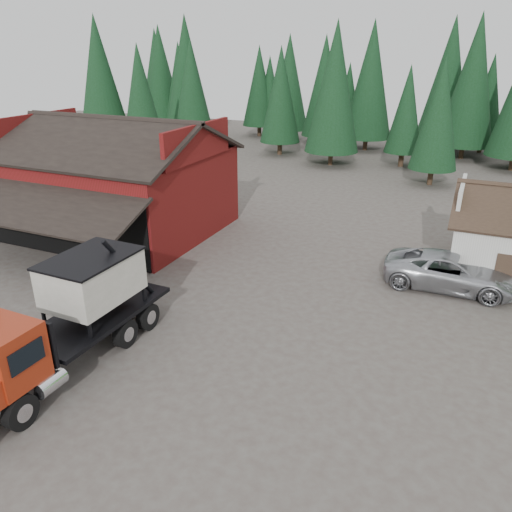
% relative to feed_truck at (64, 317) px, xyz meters
% --- Properties ---
extents(ground, '(120.00, 120.00, 0.00)m').
position_rel_feed_truck_xyz_m(ground, '(3.17, 2.97, -2.02)').
color(ground, '#4E443E').
rests_on(ground, ground).
extents(red_barn, '(12.80, 13.63, 7.18)m').
position_rel_feed_truck_xyz_m(red_barn, '(-7.83, 12.87, 0.67)').
color(red_barn, maroon).
rests_on(red_barn, ground).
extents(conifer_backdrop, '(76.00, 16.00, 16.00)m').
position_rel_feed_truck_xyz_m(conifer_backdrop, '(3.17, 44.97, -2.02)').
color(conifer_backdrop, black).
rests_on(conifer_backdrop, ground).
extents(near_pine_a, '(4.40, 4.40, 11.40)m').
position_rel_feed_truck_xyz_m(near_pine_a, '(-18.83, 30.97, 4.37)').
color(near_pine_a, '#382619').
rests_on(near_pine_a, ground).
extents(near_pine_b, '(3.96, 3.96, 10.40)m').
position_rel_feed_truck_xyz_m(near_pine_b, '(9.17, 32.97, 3.87)').
color(near_pine_b, '#382619').
rests_on(near_pine_b, ground).
extents(near_pine_d, '(5.28, 5.28, 13.40)m').
position_rel_feed_truck_xyz_m(near_pine_d, '(-0.83, 36.97, 5.38)').
color(near_pine_d, '#382619').
rests_on(near_pine_d, ground).
extents(feed_truck, '(2.83, 9.60, 4.31)m').
position_rel_feed_truck_xyz_m(feed_truck, '(0.00, 0.00, 0.00)').
color(feed_truck, black).
rests_on(feed_truck, ground).
extents(silver_car, '(6.32, 2.97, 1.75)m').
position_rel_feed_truck_xyz_m(silver_car, '(12.35, 12.55, -1.14)').
color(silver_car, '#B1B3B9').
rests_on(silver_car, ground).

